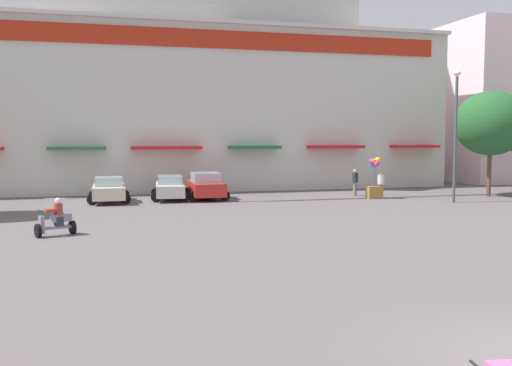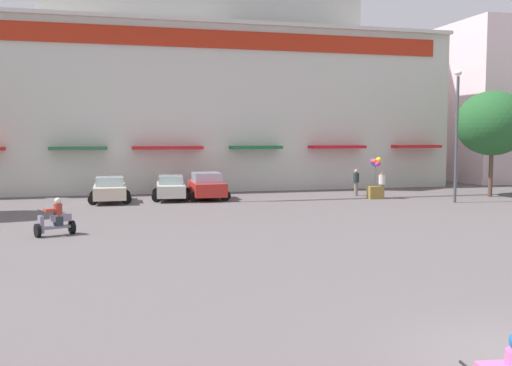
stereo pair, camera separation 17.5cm
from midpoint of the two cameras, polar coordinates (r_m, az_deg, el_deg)
ground_plane at (r=22.44m, az=4.00°, el=-5.06°), size 128.00×128.00×0.00m
colonial_building at (r=44.86m, az=-5.56°, el=11.78°), size 35.16×16.51×21.53m
flank_building_right at (r=55.20m, az=23.56°, el=7.11°), size 12.45×11.10×12.95m
plaza_tree_1 at (r=38.72m, az=22.41°, el=5.47°), size 4.40×4.49×6.54m
parked_car_0 at (r=33.91m, az=-14.08°, el=-0.62°), size 2.40×3.88×1.44m
parked_car_1 at (r=34.61m, az=-8.27°, el=-0.43°), size 2.45×4.27×1.42m
parked_car_2 at (r=34.74m, az=-4.74°, el=-0.27°), size 2.48×4.16×1.58m
scooter_rider_3 at (r=23.26m, az=-18.96°, el=-3.47°), size 1.54×1.05×1.45m
pedestrian_0 at (r=36.89m, az=9.98°, el=0.21°), size 0.49×0.49×1.68m
pedestrian_1 at (r=35.53m, az=12.45°, el=-0.01°), size 0.52×0.52×1.68m
streetlamp_near at (r=34.53m, az=19.34°, el=5.25°), size 0.40×0.40×7.42m
balloon_vendor_cart at (r=35.49m, az=11.86°, el=0.11°), size 0.92×0.77×2.51m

